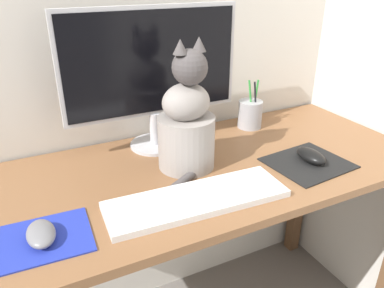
{
  "coord_description": "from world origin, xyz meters",
  "views": [
    {
      "loc": [
        -0.42,
        -0.87,
        1.29
      ],
      "look_at": [
        -0.03,
        -0.07,
        0.87
      ],
      "focal_mm": 35.0,
      "sensor_mm": 36.0,
      "label": 1
    }
  ],
  "objects_px": {
    "monitor": "(153,70)",
    "cat": "(188,122)",
    "computer_mouse_left": "(41,234)",
    "keyboard": "(197,198)",
    "pen_cup": "(250,114)",
    "computer_mouse_right": "(311,156)"
  },
  "relations": [
    {
      "from": "keyboard",
      "to": "computer_mouse_left",
      "type": "xyz_separation_m",
      "value": [
        -0.37,
        0.02,
        0.01
      ]
    },
    {
      "from": "monitor",
      "to": "cat",
      "type": "relative_size",
      "value": 1.5
    },
    {
      "from": "monitor",
      "to": "cat",
      "type": "distance_m",
      "value": 0.21
    },
    {
      "from": "monitor",
      "to": "computer_mouse_right",
      "type": "bearing_deg",
      "value": -40.14
    },
    {
      "from": "computer_mouse_left",
      "to": "cat",
      "type": "height_order",
      "value": "cat"
    },
    {
      "from": "computer_mouse_left",
      "to": "pen_cup",
      "type": "distance_m",
      "value": 0.84
    },
    {
      "from": "computer_mouse_left",
      "to": "computer_mouse_right",
      "type": "distance_m",
      "value": 0.78
    },
    {
      "from": "computer_mouse_left",
      "to": "cat",
      "type": "distance_m",
      "value": 0.48
    },
    {
      "from": "keyboard",
      "to": "monitor",
      "type": "bearing_deg",
      "value": 88.41
    },
    {
      "from": "keyboard",
      "to": "computer_mouse_left",
      "type": "distance_m",
      "value": 0.37
    },
    {
      "from": "keyboard",
      "to": "pen_cup",
      "type": "height_order",
      "value": "pen_cup"
    },
    {
      "from": "computer_mouse_right",
      "to": "cat",
      "type": "distance_m",
      "value": 0.39
    },
    {
      "from": "monitor",
      "to": "computer_mouse_right",
      "type": "relative_size",
      "value": 5.16
    },
    {
      "from": "computer_mouse_right",
      "to": "cat",
      "type": "xyz_separation_m",
      "value": [
        -0.34,
        0.15,
        0.12
      ]
    },
    {
      "from": "keyboard",
      "to": "computer_mouse_left",
      "type": "relative_size",
      "value": 4.66
    },
    {
      "from": "pen_cup",
      "to": "computer_mouse_right",
      "type": "bearing_deg",
      "value": -88.69
    },
    {
      "from": "cat",
      "to": "pen_cup",
      "type": "bearing_deg",
      "value": 16.45
    },
    {
      "from": "computer_mouse_left",
      "to": "monitor",
      "type": "bearing_deg",
      "value": 40.78
    },
    {
      "from": "cat",
      "to": "pen_cup",
      "type": "distance_m",
      "value": 0.39
    },
    {
      "from": "keyboard",
      "to": "cat",
      "type": "xyz_separation_m",
      "value": [
        0.06,
        0.19,
        0.13
      ]
    },
    {
      "from": "cat",
      "to": "computer_mouse_right",
      "type": "bearing_deg",
      "value": -33.52
    },
    {
      "from": "keyboard",
      "to": "pen_cup",
      "type": "relative_size",
      "value": 2.62
    }
  ]
}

